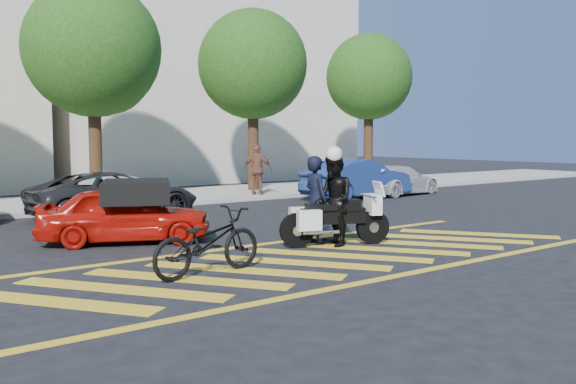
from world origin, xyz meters
TOP-DOWN VIEW (x-y plane):
  - ground at (0.00, 0.00)m, footprint 90.00×90.00m
  - sidewalk at (0.00, 12.00)m, footprint 60.00×5.00m
  - crosswalk at (-0.04, 0.00)m, footprint 12.33×4.00m
  - building_right at (9.00, 21.00)m, footprint 16.00×8.00m
  - tree_center at (0.13, 12.06)m, footprint 4.60×4.60m
  - tree_right at (6.63, 12.06)m, footprint 4.40×4.40m
  - tree_far_right at (13.13, 12.06)m, footprint 4.00×4.00m
  - officer_bike at (1.00, 1.30)m, footprint 0.54×0.74m
  - bicycle at (-2.36, 0.05)m, footprint 2.19×0.99m
  - police_motorcycle at (1.14, 0.87)m, footprint 2.33×1.24m
  - officer_moto at (1.12, 0.86)m, footprint 1.02×1.14m
  - red_convertible at (-2.25, 3.87)m, footprint 3.91×2.84m
  - parked_mid_left at (-0.90, 7.94)m, footprint 4.81×2.34m
  - parked_mid_right at (-0.10, 9.20)m, footprint 3.68×1.77m
  - parked_right at (8.34, 7.80)m, footprint 4.58×1.80m
  - parked_far_right at (10.70, 7.96)m, footprint 4.26×2.19m
  - pedestrian_right at (5.36, 10.00)m, footprint 1.12×1.09m

SIDE VIEW (x-z plane):
  - ground at x=0.00m, z-range 0.00..0.00m
  - crosswalk at x=-0.04m, z-range 0.00..0.01m
  - sidewalk at x=0.00m, z-range 0.00..0.15m
  - bicycle at x=-2.36m, z-range 0.00..1.11m
  - police_motorcycle at x=1.14m, z-range 0.05..1.12m
  - parked_far_right at x=10.70m, z-range 0.00..1.18m
  - parked_mid_right at x=-0.10m, z-range 0.00..1.21m
  - red_convertible at x=-2.25m, z-range 0.00..1.24m
  - parked_mid_left at x=-0.90m, z-range 0.00..1.32m
  - parked_right at x=8.34m, z-range 0.00..1.48m
  - officer_bike at x=1.00m, z-range 0.00..1.89m
  - officer_moto at x=1.12m, z-range 0.00..1.94m
  - pedestrian_right at x=5.36m, z-range 0.15..2.04m
  - tree_far_right at x=13.13m, z-range 1.39..8.49m
  - tree_right at x=6.63m, z-range 1.34..8.75m
  - tree_center at x=0.13m, z-range 1.31..8.88m
  - building_right at x=9.00m, z-range 0.00..11.00m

